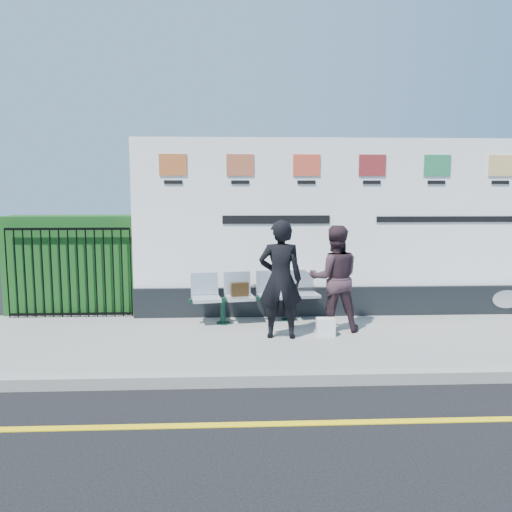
{
  "coord_description": "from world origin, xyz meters",
  "views": [
    {
      "loc": [
        -1.81,
        -4.55,
        2.22
      ],
      "look_at": [
        -1.47,
        3.04,
        1.25
      ],
      "focal_mm": 35.0,
      "sensor_mm": 36.0,
      "label": 1
    }
  ],
  "objects": [
    {
      "name": "bench",
      "position": [
        -1.45,
        3.39,
        0.34
      ],
      "size": [
        2.13,
        0.87,
        0.44
      ],
      "primitive_type": null,
      "rotation": [
        0.0,
        0.0,
        0.16
      ],
      "color": "silver",
      "rests_on": "pavement"
    },
    {
      "name": "woman_left",
      "position": [
        -1.14,
        2.51,
        0.98
      ],
      "size": [
        0.66,
        0.46,
        1.72
      ],
      "primitive_type": "imported",
      "rotation": [
        0.0,
        0.0,
        3.06
      ],
      "color": "black",
      "rests_on": "pavement"
    },
    {
      "name": "woman_right",
      "position": [
        -0.29,
        2.85,
        0.93
      ],
      "size": [
        0.8,
        0.63,
        1.61
      ],
      "primitive_type": "imported",
      "rotation": [
        0.0,
        0.0,
        3.12
      ],
      "color": "#342229",
      "rests_on": "pavement"
    },
    {
      "name": "pavement",
      "position": [
        0.0,
        2.5,
        0.06
      ],
      "size": [
        14.0,
        3.0,
        0.12
      ],
      "primitive_type": "cube",
      "color": "gray",
      "rests_on": "ground"
    },
    {
      "name": "yellow_line",
      "position": [
        0.0,
        0.0,
        0.0
      ],
      "size": [
        14.0,
        0.1,
        0.01
      ],
      "primitive_type": "cube",
      "color": "yellow",
      "rests_on": "ground"
    },
    {
      "name": "ground",
      "position": [
        0.0,
        0.0,
        0.0
      ],
      "size": [
        80.0,
        80.0,
        0.0
      ],
      "primitive_type": "plane",
      "color": "black"
    },
    {
      "name": "carrier_bag_white",
      "position": [
        -0.47,
        2.54,
        0.25
      ],
      "size": [
        0.27,
        0.16,
        0.27
      ],
      "primitive_type": "cube",
      "color": "silver",
      "rests_on": "pavement"
    },
    {
      "name": "railing",
      "position": [
        -4.58,
        3.85,
        0.89
      ],
      "size": [
        2.05,
        0.06,
        1.54
      ],
      "primitive_type": null,
      "color": "black",
      "rests_on": "pavement"
    },
    {
      "name": "kerb",
      "position": [
        0.0,
        1.0,
        0.07
      ],
      "size": [
        14.0,
        0.18,
        0.14
      ],
      "primitive_type": "cube",
      "color": "gray",
      "rests_on": "ground"
    },
    {
      "name": "handbag_brown",
      "position": [
        -1.72,
        3.35,
        0.67
      ],
      "size": [
        0.3,
        0.17,
        0.22
      ],
      "primitive_type": "cube",
      "rotation": [
        0.0,
        0.0,
        0.19
      ],
      "color": "black",
      "rests_on": "bench"
    },
    {
      "name": "hedge",
      "position": [
        -4.58,
        4.3,
        0.97
      ],
      "size": [
        2.35,
        0.7,
        1.7
      ],
      "primitive_type": "cube",
      "color": "#174917",
      "rests_on": "pavement"
    },
    {
      "name": "billboard",
      "position": [
        0.5,
        3.85,
        1.42
      ],
      "size": [
        8.0,
        0.3,
        3.0
      ],
      "color": "black",
      "rests_on": "pavement"
    }
  ]
}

